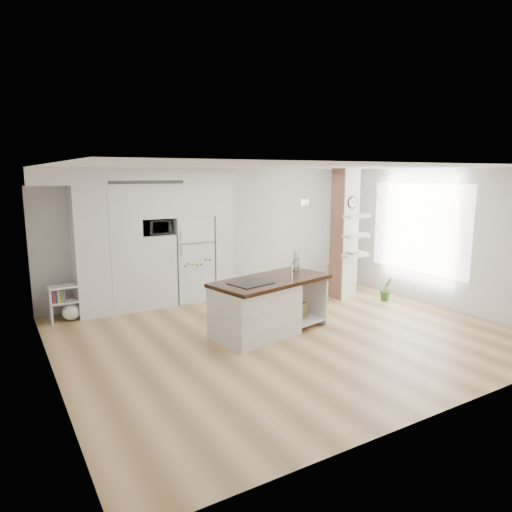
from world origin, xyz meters
The scene contains 14 objects.
floor centered at (0.00, 0.00, 0.00)m, with size 7.00×6.00×0.01m, color tan.
room centered at (0.00, 0.00, 1.86)m, with size 7.04×6.04×2.72m.
cabinet_wall centered at (-1.45, 2.67, 1.51)m, with size 4.00×0.71×2.70m.
refrigerator centered at (-0.53, 2.68, 0.88)m, with size 0.78×0.69×1.75m.
column centered at (2.38, 1.13, 1.35)m, with size 0.69×0.90×2.70m.
window centered at (3.48, 0.30, 1.50)m, with size 2.40×2.40×0.00m, color white.
pendant_light centered at (1.70, 0.15, 2.12)m, with size 0.12×0.12×0.10m, color white.
kitchen_island centered at (-0.39, 0.12, 0.47)m, with size 2.16×1.35×1.47m.
bookshelf centered at (-2.98, 2.50, 0.29)m, with size 0.55×0.33×0.65m.
floor_plant_a centered at (2.90, 0.55, 0.25)m, with size 0.27×0.22×0.50m, color #3B7830.
floor_plant_b centered at (3.00, 2.40, 0.22)m, with size 0.25×0.25×0.44m, color #3B7830.
microwave centered at (-1.27, 2.62, 1.57)m, with size 0.54×0.37×0.30m, color #2D2D2D.
shelf_plant centered at (2.63, 1.30, 1.52)m, with size 0.27×0.23×0.30m, color #3B7830.
decor_bowl centered at (2.30, 0.90, 1.00)m, with size 0.22×0.22×0.05m, color white.
Camera 1 is at (-4.08, -5.95, 2.60)m, focal length 32.00 mm.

